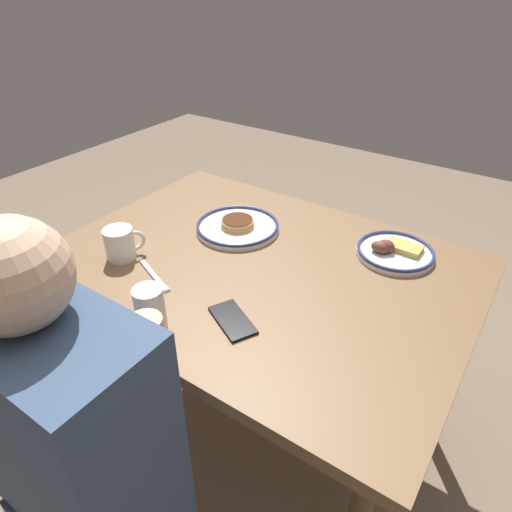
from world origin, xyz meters
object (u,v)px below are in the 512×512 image
(plate_near_main, at_px, (394,251))
(fork_near, at_px, (154,276))
(coffee_mug, at_px, (121,243))
(seated_diner, at_px, (85,475))
(cell_phone, at_px, (233,320))
(drinking_glass, at_px, (150,311))
(plate_center_pancakes, at_px, (238,226))

(plate_near_main, relative_size, fork_near, 1.33)
(coffee_mug, bearing_deg, seated_diner, 127.53)
(plate_near_main, bearing_deg, cell_phone, 66.67)
(drinking_glass, distance_m, seated_diner, 0.38)
(cell_phone, relative_size, fork_near, 0.82)
(cell_phone, bearing_deg, plate_center_pancakes, -28.12)
(plate_center_pancakes, xyz_separation_m, coffee_mug, (0.19, 0.33, 0.04))
(cell_phone, bearing_deg, fork_near, 22.04)
(plate_center_pancakes, relative_size, fork_near, 1.58)
(coffee_mug, xyz_separation_m, fork_near, (-0.15, 0.02, -0.05))
(plate_near_main, bearing_deg, seated_diner, 71.45)
(fork_near, height_order, seated_diner, seated_diner)
(plate_near_main, distance_m, fork_near, 0.72)
(coffee_mug, relative_size, cell_phone, 0.78)
(plate_center_pancakes, distance_m, coffee_mug, 0.38)
(cell_phone, bearing_deg, plate_near_main, -86.12)
(drinking_glass, bearing_deg, plate_near_main, -119.69)
(coffee_mug, xyz_separation_m, drinking_glass, (-0.31, 0.18, 0.00))
(plate_near_main, height_order, fork_near, plate_near_main)
(plate_center_pancakes, bearing_deg, plate_near_main, -163.84)
(fork_near, bearing_deg, plate_near_main, -136.80)
(coffee_mug, xyz_separation_m, seated_diner, (-0.36, 0.47, -0.23))
(seated_diner, bearing_deg, drinking_glass, -79.36)
(plate_center_pancakes, bearing_deg, fork_near, 83.78)
(cell_phone, bearing_deg, coffee_mug, 21.14)
(plate_center_pancakes, bearing_deg, drinking_glass, 102.81)
(plate_near_main, distance_m, cell_phone, 0.57)
(plate_near_main, relative_size, drinking_glass, 1.97)
(coffee_mug, xyz_separation_m, cell_phone, (-0.45, 0.05, -0.05))
(plate_near_main, distance_m, coffee_mug, 0.83)
(coffee_mug, distance_m, drinking_glass, 0.36)
(plate_center_pancakes, relative_size, cell_phone, 1.93)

